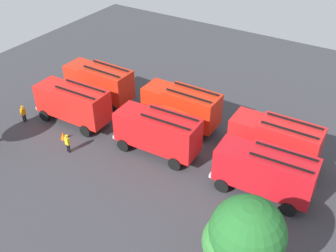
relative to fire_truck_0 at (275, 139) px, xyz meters
The scene contains 15 objects.
ground_plane 9.16m from the fire_truck_0, 12.93° to the left, with size 54.86×54.86×0.00m, color #38383D.
fire_truck_0 is the anchor object (origin of this frame).
fire_truck_1 8.82m from the fire_truck_0, ahead, with size 7.20×2.76×3.88m.
fire_truck_2 17.96m from the fire_truck_0, ahead, with size 7.24×2.84×3.88m.
fire_truck_3 4.08m from the fire_truck_0, 99.48° to the left, with size 7.31×3.04×3.88m.
fire_truck_4 9.31m from the fire_truck_0, 25.31° to the left, with size 7.29×2.99×3.88m.
fire_truck_5 17.88m from the fire_truck_0, 13.74° to the left, with size 7.26×2.90×3.88m.
firefighter_0 22.17m from the fire_truck_0, ahead, with size 0.44×0.29×1.77m.
firefighter_1 7.14m from the fire_truck_0, 107.39° to the left, with size 0.48×0.43×1.65m.
firefighter_2 16.82m from the fire_truck_0, 28.07° to the left, with size 0.44×0.28×1.68m.
firefighter_3 11.86m from the fire_truck_0, 13.91° to the right, with size 0.43×0.48×1.79m.
firefighter_4 22.55m from the fire_truck_0, 17.17° to the left, with size 0.26×0.42×1.62m.
tree_0 12.19m from the fire_truck_0, 100.96° to the left, with size 4.11×4.11×6.37m.
tree_1 12.20m from the fire_truck_0, 97.67° to the left, with size 3.30×3.30×5.12m.
traffic_cone_0 17.91m from the fire_truck_0, 22.39° to the left, with size 0.51×0.51×0.72m, color #F2600C.
Camera 1 is at (-14.74, 23.72, 20.67)m, focal length 42.40 mm.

